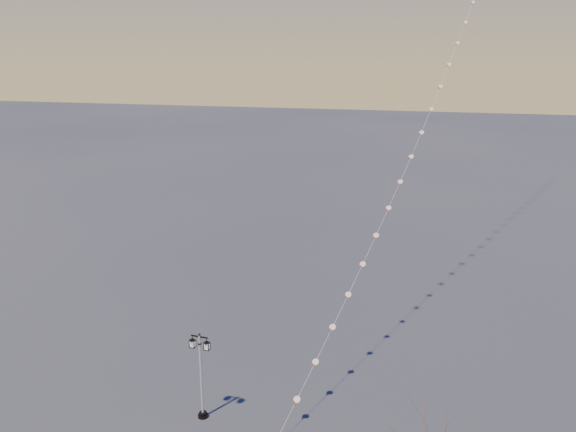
% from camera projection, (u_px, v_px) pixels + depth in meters
% --- Properties ---
extents(street_lamp, '(1.12, 0.49, 4.41)m').
position_uv_depth(street_lamp, '(201.00, 372.00, 27.09)').
color(street_lamp, black).
rests_on(street_lamp, ground).
extents(kite_train, '(13.52, 47.22, 37.25)m').
position_uv_depth(kite_train, '(452.00, 25.00, 40.84)').
color(kite_train, black).
rests_on(kite_train, ground).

